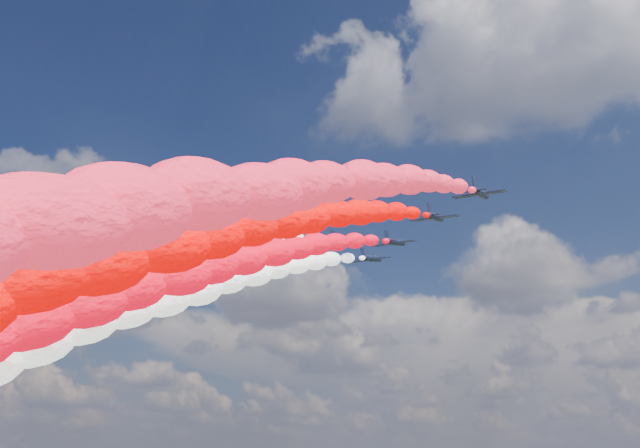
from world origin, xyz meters
The scene contains 15 objects.
jet_0 centered at (-32.14, -5.83, 107.01)m, with size 8.48×11.38×2.51m, color black, non-canonical shape.
jet_1 centered at (-20.90, 3.75, 107.01)m, with size 8.48×11.38×2.51m, color black, non-canonical shape.
trail_1 centered at (-20.90, -46.86, 90.05)m, with size 6.61×98.39×38.59m, color #1C44FF, non-canonical shape.
jet_2 centered at (-11.88, 16.48, 107.01)m, with size 8.48×11.38×2.51m, color black, non-canonical shape.
trail_2 centered at (-11.88, -34.13, 90.05)m, with size 6.61×98.39×38.59m, color blue, non-canonical shape.
jet_3 centered at (1.48, 10.67, 107.01)m, with size 8.48×11.38×2.51m, color black, non-canonical shape.
trail_3 centered at (1.48, -39.94, 90.05)m, with size 6.61×98.39×38.59m, color white, non-canonical shape.
jet_4 centered at (1.39, 24.93, 107.01)m, with size 8.48×11.38×2.51m, color black, non-canonical shape.
trail_4 centered at (1.39, -25.68, 90.05)m, with size 6.61×98.39×38.59m, color white, non-canonical shape.
jet_5 centered at (10.54, 15.54, 107.01)m, with size 8.48×11.38×2.51m, color black, non-canonical shape.
trail_5 centered at (10.54, -35.08, 90.05)m, with size 6.61×98.39×38.59m, color red, non-canonical shape.
jet_6 centered at (22.84, 3.83, 107.01)m, with size 8.48×11.38×2.51m, color black, non-canonical shape.
trail_6 centered at (22.84, -46.78, 90.05)m, with size 6.61×98.39×38.59m, color #DA0000, non-canonical shape.
jet_7 centered at (33.43, -4.89, 107.01)m, with size 8.48×11.38×2.51m, color black, non-canonical shape.
trail_7 centered at (33.43, -55.50, 90.05)m, with size 6.61×98.39×38.59m, color red, non-canonical shape.
Camera 1 is at (65.35, -123.85, 64.39)m, focal length 44.77 mm.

